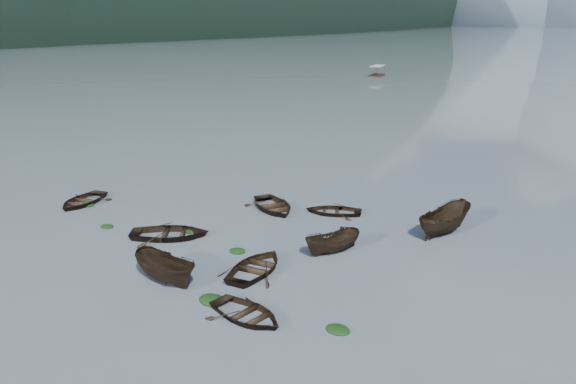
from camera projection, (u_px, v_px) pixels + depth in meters
The scene contains 21 objects.
ground_plane at pixel (139, 286), 28.07m from camera, with size 2400.00×2400.00×0.00m, color #545F6A.
left_ridge_far at pixel (34, 30), 499.87m from camera, with size 560.00×1400.00×380.00m, color black.
haze_mtn_a at pixel (518, 24), 853.31m from camera, with size 520.00×520.00×280.00m, color #475666.
rowboat_0 at pixel (83, 204), 40.37m from camera, with size 3.04×4.26×0.88m, color black.
rowboat_1 at pixel (170, 238), 34.24m from camera, with size 3.39×4.74×0.98m, color black.
rowboat_2 at pixel (167, 281), 28.67m from camera, with size 1.64×4.36×1.68m, color black.
rowboat_3 at pixel (257, 271), 29.73m from camera, with size 3.13×4.38×0.91m, color black.
rowboat_4 at pixel (247, 318), 25.16m from camera, with size 2.77×3.88×0.80m, color black.
rowboat_5 at pixel (333, 252), 32.12m from camera, with size 1.42×3.77×1.46m, color black.
rowboat_6 at pixel (273, 210), 39.17m from camera, with size 3.31×4.63×0.96m, color black.
rowboat_7 at pixel (333, 213), 38.42m from camera, with size 2.74×3.83×0.79m, color black.
rowboat_8 at pixel (443, 232), 35.05m from camera, with size 1.84×4.89×1.89m, color black.
weed_clump_0 at pixel (107, 227), 35.92m from camera, with size 0.95×0.77×0.21m, color black.
weed_clump_1 at pixel (189, 231), 35.23m from camera, with size 1.10×0.88×0.24m, color black.
weed_clump_2 at pixel (212, 301), 26.60m from camera, with size 1.38×1.10×0.30m, color black.
weed_clump_3 at pixel (332, 250), 32.40m from camera, with size 0.80×0.67×0.18m, color black.
weed_clump_4 at pixel (338, 331), 24.14m from camera, with size 1.11×0.88×0.23m, color black.
weed_clump_5 at pixel (87, 205), 40.02m from camera, with size 1.13×0.91×0.24m, color black.
weed_clump_6 at pixel (237, 252), 32.17m from camera, with size 1.02×0.85×0.21m, color black.
weed_clump_7 at pixel (336, 244), 33.33m from camera, with size 1.02×0.82×0.22m, color black.
pontoon_left at pixel (377, 76), 124.38m from camera, with size 2.38×5.71×2.19m, color black, non-canonical shape.
Camera 1 is at (21.66, -15.13, 12.98)m, focal length 35.00 mm.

